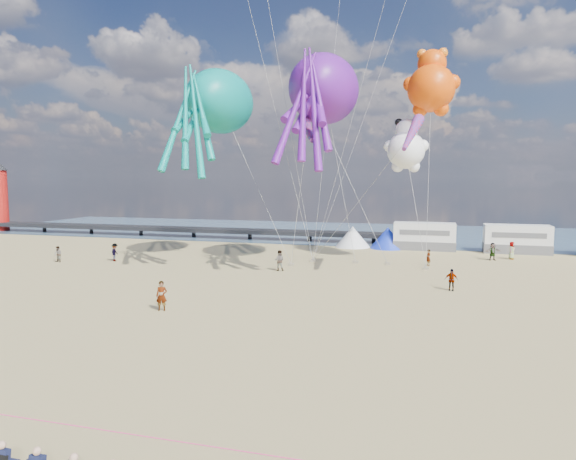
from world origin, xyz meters
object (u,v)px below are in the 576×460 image
(beachgoer_1, at_px, (58,254))
(kite_teddy_orange, at_px, (431,88))
(beachgoer_5, at_px, (428,258))
(beachgoer_6, at_px, (512,250))
(sandbag_e, at_px, (313,261))
(sandbag_c, at_px, (426,269))
(beachgoer_4, at_px, (493,252))
(kite_octopus_teal, at_px, (220,102))
(windsock_mid, at_px, (316,107))
(windsock_right, at_px, (412,133))
(tent_blue, at_px, (388,238))
(windsock_left, at_px, (308,129))
(beachgoer_7, at_px, (279,261))
(beachgoer_2, at_px, (115,252))
(standing_person, at_px, (162,296))
(sandbag_d, at_px, (387,264))
(motorhome_0, at_px, (424,236))
(sandbag_a, at_px, (291,264))
(tent_white, at_px, (353,237))
(sandbag_b, at_px, (355,262))
(motorhome_1, at_px, (517,239))
(kite_octopus_purple, at_px, (324,89))
(beachgoer_3, at_px, (451,280))

(beachgoer_1, height_order, kite_teddy_orange, kite_teddy_orange)
(beachgoer_5, distance_m, beachgoer_6, 9.87)
(beachgoer_1, xyz_separation_m, sandbag_e, (23.28, 6.65, -0.65))
(sandbag_c, relative_size, sandbag_e, 1.00)
(beachgoer_4, height_order, kite_octopus_teal, kite_octopus_teal)
(windsock_mid, relative_size, windsock_right, 1.03)
(sandbag_c, height_order, kite_teddy_orange, kite_teddy_orange)
(beachgoer_5, height_order, beachgoer_6, beachgoer_6)
(kite_octopus_teal, bearing_deg, windsock_right, -35.37)
(tent_blue, distance_m, windsock_left, 20.94)
(windsock_right, bearing_deg, beachgoer_7, -177.51)
(beachgoer_2, height_order, beachgoer_5, beachgoer_2)
(beachgoer_7, bearing_deg, windsock_mid, -126.53)
(sandbag_c, relative_size, windsock_mid, 0.09)
(beachgoer_5, bearing_deg, standing_person, -67.09)
(tent_blue, relative_size, kite_teddy_orange, 0.56)
(windsock_mid, bearing_deg, sandbag_d, -3.65)
(motorhome_0, xyz_separation_m, sandbag_e, (-10.11, -11.38, -1.39))
(motorhome_0, relative_size, kite_teddy_orange, 0.93)
(motorhome_0, xyz_separation_m, beachgoer_1, (-33.40, -18.02, -0.74))
(sandbag_a, distance_m, sandbag_c, 11.95)
(beachgoer_7, relative_size, windsock_right, 0.32)
(kite_octopus_teal, bearing_deg, tent_white, 30.95)
(sandbag_b, xyz_separation_m, kite_octopus_teal, (-12.67, -1.91, 14.97))
(beachgoer_1, distance_m, windsock_right, 34.12)
(beachgoer_4, height_order, kite_teddy_orange, kite_teddy_orange)
(beachgoer_7, bearing_deg, sandbag_a, -104.35)
(tent_blue, distance_m, sandbag_b, 11.38)
(sandbag_b, relative_size, windsock_right, 0.09)
(motorhome_1, xyz_separation_m, sandbag_d, (-12.61, -11.23, -1.39))
(motorhome_1, distance_m, sandbag_d, 16.94)
(motorhome_1, bearing_deg, standing_person, -128.13)
(motorhome_0, distance_m, beachgoer_4, 8.71)
(tent_white, distance_m, kite_octopus_purple, 19.84)
(beachgoer_7, relative_size, sandbag_e, 3.56)
(windsock_right, bearing_deg, tent_white, 121.42)
(standing_person, distance_m, beachgoer_3, 20.07)
(tent_blue, bearing_deg, kite_octopus_purple, -109.15)
(tent_blue, distance_m, windsock_right, 20.97)
(motorhome_1, xyz_separation_m, tent_white, (-17.50, 0.00, -0.30))
(motorhome_1, bearing_deg, windsock_right, -120.05)
(windsock_left, bearing_deg, standing_person, -132.25)
(beachgoer_5, relative_size, windsock_mid, 0.26)
(beachgoer_3, relative_size, windsock_right, 0.29)
(windsock_left, bearing_deg, beachgoer_3, -37.78)
(standing_person, bearing_deg, sandbag_b, 48.11)
(beachgoer_3, relative_size, sandbag_d, 3.15)
(beachgoer_3, bearing_deg, motorhome_0, 102.21)
(sandbag_c, height_order, kite_octopus_teal, kite_octopus_teal)
(beachgoer_1, xyz_separation_m, kite_octopus_purple, (24.69, 4.48, 14.93))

